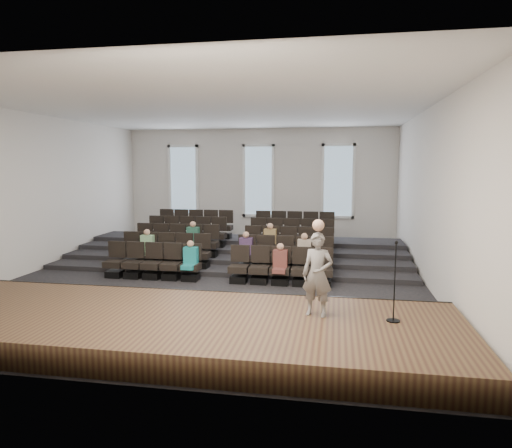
{
  "coord_description": "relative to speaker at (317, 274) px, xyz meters",
  "views": [
    {
      "loc": [
        3.46,
        -13.17,
        3.34
      ],
      "look_at": [
        1.03,
        0.5,
        1.58
      ],
      "focal_mm": 32.0,
      "sensor_mm": 36.0,
      "label": 1
    }
  ],
  "objects": [
    {
      "name": "stage",
      "position": [
        -3.13,
        -0.45,
        -1.05
      ],
      "size": [
        11.8,
        3.6,
        0.5
      ],
      "primitive_type": "cube",
      "color": "#513D23",
      "rests_on": "ground"
    },
    {
      "name": "windows",
      "position": [
        -3.13,
        11.6,
        1.4
      ],
      "size": [
        8.44,
        0.1,
        3.24
      ],
      "color": "white",
      "rests_on": "wall_back"
    },
    {
      "name": "stage_lip",
      "position": [
        -3.13,
        1.32,
        -1.05
      ],
      "size": [
        11.8,
        0.06,
        0.52
      ],
      "primitive_type": "cube",
      "color": "black",
      "rests_on": "ground"
    },
    {
      "name": "speaker",
      "position": [
        0.0,
        0.0,
        0.0
      ],
      "size": [
        0.65,
        0.5,
        1.6
      ],
      "primitive_type": "imported",
      "rotation": [
        0.0,
        0.0,
        -0.22
      ],
      "color": "slate",
      "rests_on": "stage"
    },
    {
      "name": "wall_back",
      "position": [
        -3.13,
        11.67,
        1.2
      ],
      "size": [
        12.0,
        0.04,
        5.0
      ],
      "primitive_type": "cube",
      "color": "silver",
      "rests_on": "ground"
    },
    {
      "name": "wall_left",
      "position": [
        -9.15,
        4.65,
        1.2
      ],
      "size": [
        0.04,
        14.0,
        5.0
      ],
      "primitive_type": "cube",
      "color": "silver",
      "rests_on": "ground"
    },
    {
      "name": "audience",
      "position": [
        -2.86,
        5.1,
        -0.47
      ],
      "size": [
        5.45,
        2.64,
        1.1
      ],
      "color": "teal",
      "rests_on": "seating_rows"
    },
    {
      "name": "ceiling",
      "position": [
        -3.13,
        4.65,
        3.71
      ],
      "size": [
        12.0,
        14.0,
        0.02
      ],
      "primitive_type": "cube",
      "color": "white",
      "rests_on": "ground"
    },
    {
      "name": "wall_front",
      "position": [
        -3.13,
        -2.37,
        1.2
      ],
      "size": [
        12.0,
        0.04,
        5.0
      ],
      "primitive_type": "cube",
      "color": "silver",
      "rests_on": "ground"
    },
    {
      "name": "seating_rows",
      "position": [
        -3.13,
        6.19,
        -0.62
      ],
      "size": [
        6.8,
        4.7,
        1.67
      ],
      "color": "black",
      "rests_on": "ground"
    },
    {
      "name": "wall_right",
      "position": [
        2.89,
        4.65,
        1.2
      ],
      "size": [
        0.04,
        14.0,
        5.0
      ],
      "primitive_type": "cube",
      "color": "silver",
      "rests_on": "ground"
    },
    {
      "name": "risers",
      "position": [
        -3.13,
        7.82,
        -1.11
      ],
      "size": [
        11.8,
        4.8,
        0.6
      ],
      "color": "black",
      "rests_on": "ground"
    },
    {
      "name": "ground",
      "position": [
        -3.13,
        4.65,
        -1.3
      ],
      "size": [
        14.0,
        14.0,
        0.0
      ],
      "primitive_type": "plane",
      "color": "black",
      "rests_on": "ground"
    },
    {
      "name": "mic_stand",
      "position": [
        1.41,
        -0.09,
        -0.35
      ],
      "size": [
        0.25,
        0.25,
        1.51
      ],
      "color": "black",
      "rests_on": "stage"
    }
  ]
}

